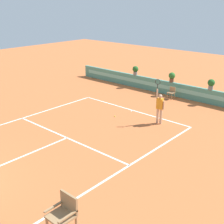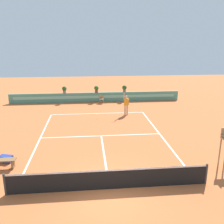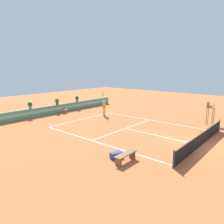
{
  "view_description": "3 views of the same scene",
  "coord_description": "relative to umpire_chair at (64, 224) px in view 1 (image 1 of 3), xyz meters",
  "views": [
    {
      "loc": [
        10.97,
        -2.44,
        6.62
      ],
      "look_at": [
        0.99,
        8.78,
        1.0
      ],
      "focal_mm": 47.9,
      "sensor_mm": 36.0,
      "label": 1
    },
    {
      "loc": [
        -0.83,
        -9.55,
        6.31
      ],
      "look_at": [
        0.99,
        8.78,
        1.0
      ],
      "focal_mm": 39.78,
      "sensor_mm": 36.0,
      "label": 2
    },
    {
      "loc": [
        -14.26,
        -4.16,
        5.11
      ],
      "look_at": [
        0.99,
        8.78,
        1.0
      ],
      "focal_mm": 33.84,
      "sensor_mm": 36.0,
      "label": 3
    }
  ],
  "objects": [
    {
      "name": "tennis_player",
      "position": [
        -3.59,
        9.9,
        -0.29
      ],
      "size": [
        0.61,
        0.28,
        2.58
      ],
      "color": "tan",
      "rests_on": "ground"
    },
    {
      "name": "umpire_chair",
      "position": [
        0.0,
        0.0,
        0.0
      ],
      "size": [
        0.6,
        0.6,
        2.14
      ],
      "color": "#99754C",
      "rests_on": "ground"
    },
    {
      "name": "potted_plant_left",
      "position": [
        -9.33,
        15.13,
        0.07
      ],
      "size": [
        0.48,
        0.48,
        0.72
      ],
      "color": "gray",
      "rests_on": "back_wall_barrier"
    },
    {
      "name": "ground_plane",
      "position": [
        -6.05,
        4.74,
        -1.34
      ],
      "size": [
        60.0,
        60.0,
        0.0
      ],
      "primitive_type": "plane",
      "color": "#BC6033"
    },
    {
      "name": "back_wall_barrier",
      "position": [
        -6.05,
        15.12,
        -0.84
      ],
      "size": [
        18.0,
        0.21,
        1.0
      ],
      "color": "#4C8E7A",
      "rests_on": "ground"
    },
    {
      "name": "ball_kid_chair",
      "position": [
        -5.5,
        14.39,
        -0.86
      ],
      "size": [
        0.44,
        0.44,
        0.85
      ],
      "color": "#99754C",
      "rests_on": "ground"
    },
    {
      "name": "potted_plant_centre",
      "position": [
        -5.98,
        15.13,
        0.07
      ],
      "size": [
        0.48,
        0.48,
        0.72
      ],
      "color": "brown",
      "rests_on": "back_wall_barrier"
    },
    {
      "name": "court_lines",
      "position": [
        -6.05,
        5.45,
        -1.34
      ],
      "size": [
        8.32,
        11.94,
        0.01
      ],
      "color": "white",
      "rests_on": "ground"
    },
    {
      "name": "potted_plant_right",
      "position": [
        -2.97,
        15.13,
        0.07
      ],
      "size": [
        0.48,
        0.48,
        0.72
      ],
      "color": "gray",
      "rests_on": "back_wall_barrier"
    },
    {
      "name": "tennis_ball_near_baseline",
      "position": [
        -6.17,
        9.01,
        -1.31
      ],
      "size": [
        0.07,
        0.07,
        0.07
      ],
      "primitive_type": "sphere",
      "color": "#CCE033",
      "rests_on": "ground"
    }
  ]
}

